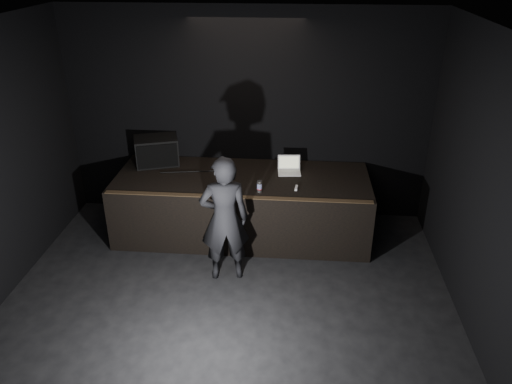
{
  "coord_description": "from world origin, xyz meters",
  "views": [
    {
      "loc": [
        0.82,
        -4.38,
        4.28
      ],
      "look_at": [
        0.26,
        2.3,
        0.96
      ],
      "focal_mm": 35.0,
      "sensor_mm": 36.0,
      "label": 1
    }
  ],
  "objects_px": {
    "stage_riser": "(243,205)",
    "stage_monitor": "(157,151)",
    "beer_can": "(259,186)",
    "person": "(225,219)",
    "laptop": "(289,168)"
  },
  "relations": [
    {
      "from": "stage_riser",
      "to": "stage_monitor",
      "type": "relative_size",
      "value": 4.96
    },
    {
      "from": "laptop",
      "to": "person",
      "type": "xyz_separation_m",
      "value": [
        -0.84,
        -1.5,
        -0.14
      ]
    },
    {
      "from": "beer_can",
      "to": "person",
      "type": "distance_m",
      "value": 0.86
    },
    {
      "from": "stage_monitor",
      "to": "laptop",
      "type": "distance_m",
      "value": 2.21
    },
    {
      "from": "stage_monitor",
      "to": "beer_can",
      "type": "xyz_separation_m",
      "value": [
        1.78,
        -0.92,
        -0.14
      ]
    },
    {
      "from": "beer_can",
      "to": "person",
      "type": "relative_size",
      "value": 0.1
    },
    {
      "from": "stage_monitor",
      "to": "laptop",
      "type": "xyz_separation_m",
      "value": [
        2.2,
        -0.15,
        -0.17
      ]
    },
    {
      "from": "stage_riser",
      "to": "laptop",
      "type": "bearing_deg",
      "value": 19.94
    },
    {
      "from": "stage_riser",
      "to": "beer_can",
      "type": "distance_m",
      "value": 0.84
    },
    {
      "from": "stage_monitor",
      "to": "beer_can",
      "type": "relative_size",
      "value": 4.5
    },
    {
      "from": "laptop",
      "to": "beer_can",
      "type": "height_order",
      "value": "laptop"
    },
    {
      "from": "laptop",
      "to": "person",
      "type": "relative_size",
      "value": 0.21
    },
    {
      "from": "laptop",
      "to": "person",
      "type": "distance_m",
      "value": 1.73
    },
    {
      "from": "stage_riser",
      "to": "stage_monitor",
      "type": "distance_m",
      "value": 1.69
    },
    {
      "from": "stage_monitor",
      "to": "laptop",
      "type": "height_order",
      "value": "stage_monitor"
    }
  ]
}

